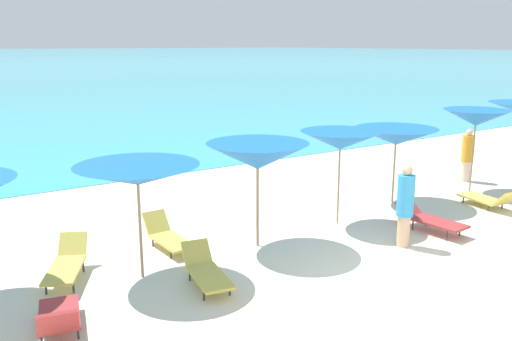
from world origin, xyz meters
The scene contains 14 objects.
ground_plane centered at (0.00, 10.00, -0.15)m, with size 50.00×100.00×0.30m, color beige.
umbrella_3 centered at (-3.72, 3.04, 1.92)m, with size 2.29×2.29×2.10m.
umbrella_4 centered at (-1.08, 3.20, 1.93)m, with size 2.29×2.29×2.20m.
umbrella_5 centered at (1.30, 3.35, 2.00)m, with size 1.91×1.91×2.21m.
umbrella_6 centered at (3.71, 3.86, 1.79)m, with size 2.25×2.25×2.01m.
umbrella_7 centered at (6.43, 3.40, 2.13)m, with size 1.83×1.83×2.36m.
lounge_chair_1 centered at (-2.71, 4.15, 0.25)m, with size 0.58×1.54×0.63m.
lounge_chair_3 centered at (2.68, 1.79, 0.29)m, with size 0.72×1.66×0.57m.
lounge_chair_5 centered at (5.42, 2.14, 0.24)m, with size 0.78×1.60×0.59m.
lounge_chair_7 centered at (-5.50, 1.82, 0.28)m, with size 0.89×1.48×0.65m.
lounge_chair_8 centered at (-2.90, 2.13, 0.26)m, with size 0.79×1.60×0.60m.
lounge_chair_11 centered at (-4.88, 3.73, 0.30)m, with size 1.19×1.67×0.64m.
beachgoer_0 centered at (7.33, 4.20, 0.85)m, with size 0.37×0.37×1.63m.
beachgoer_2 centered at (1.44, 1.48, 0.92)m, with size 0.35×0.35×1.75m.
Camera 1 is at (-7.10, -5.79, 4.17)m, focal length 38.14 mm.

